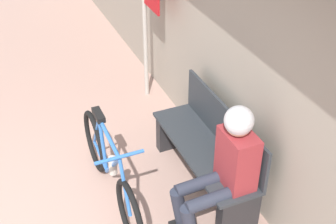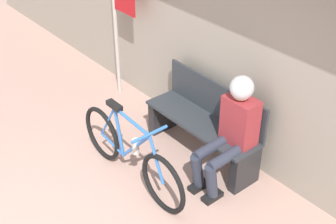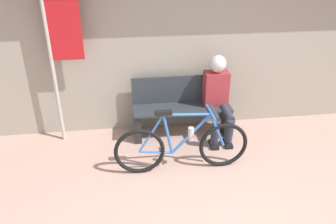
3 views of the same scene
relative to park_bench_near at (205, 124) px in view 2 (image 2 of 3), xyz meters
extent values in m
cube|color=#9E9384|center=(0.11, 0.33, 1.21)|extent=(12.00, 0.12, 3.20)
cube|color=#2D3338|center=(0.00, -0.05, 0.05)|extent=(1.40, 0.42, 0.03)
cube|color=#2D3338|center=(0.00, 0.14, 0.27)|extent=(1.40, 0.03, 0.40)
cube|color=#232326|center=(-0.65, -0.05, -0.18)|extent=(0.10, 0.36, 0.42)
cube|color=#232326|center=(0.65, -0.05, -0.18)|extent=(0.10, 0.36, 0.42)
torus|color=black|center=(-0.66, -0.88, -0.08)|extent=(0.61, 0.05, 0.61)
torus|color=black|center=(0.38, -0.88, -0.08)|extent=(0.61, 0.05, 0.61)
cylinder|color=blue|center=(-0.09, -0.88, 0.38)|extent=(0.56, 0.03, 0.06)
cylinder|color=blue|center=(-0.04, -0.88, 0.11)|extent=(0.48, 0.03, 0.52)
cylinder|color=blue|center=(-0.32, -0.88, 0.13)|extent=(0.14, 0.03, 0.54)
cylinder|color=blue|center=(-0.47, -0.88, -0.11)|extent=(0.40, 0.03, 0.08)
cylinder|color=blue|center=(-0.52, -0.88, 0.16)|extent=(0.31, 0.02, 0.49)
cylinder|color=blue|center=(0.28, -0.88, 0.14)|extent=(0.22, 0.03, 0.46)
cube|color=black|center=(-0.37, -0.88, 0.42)|extent=(0.20, 0.07, 0.05)
cylinder|color=blue|center=(0.19, -0.88, 0.38)|extent=(0.03, 0.40, 0.03)
cylinder|color=beige|center=(-0.04, -0.88, 0.11)|extent=(0.07, 0.07, 0.17)
cylinder|color=#2D3342|center=(0.39, -0.27, 0.06)|extent=(0.11, 0.45, 0.13)
cylinder|color=#2D3342|center=(0.39, -0.46, -0.14)|extent=(0.11, 0.17, 0.40)
cube|color=black|center=(0.39, -0.43, -0.36)|extent=(0.10, 0.22, 0.06)
cylinder|color=#2D3342|center=(0.59, -0.27, 0.06)|extent=(0.11, 0.45, 0.13)
cylinder|color=#2D3342|center=(0.59, -0.46, -0.14)|extent=(0.11, 0.17, 0.40)
cube|color=black|center=(0.59, -0.43, -0.36)|extent=(0.10, 0.22, 0.06)
cube|color=maroon|center=(0.49, -0.01, 0.31)|extent=(0.34, 0.22, 0.49)
sphere|color=tan|center=(0.49, -0.03, 0.66)|extent=(0.20, 0.20, 0.20)
sphere|color=silver|center=(0.49, -0.03, 0.69)|extent=(0.23, 0.23, 0.23)
cylinder|color=#B7B2A8|center=(-1.71, 0.06, 0.81)|extent=(0.05, 0.05, 2.39)
camera|label=1|loc=(2.87, -1.63, 2.73)|focal=50.00mm
camera|label=2|loc=(2.93, -2.95, 2.87)|focal=50.00mm
camera|label=3|loc=(-0.78, -4.19, 2.12)|focal=35.00mm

